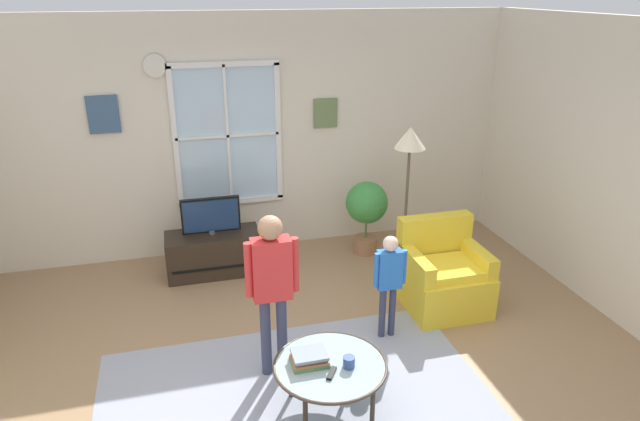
% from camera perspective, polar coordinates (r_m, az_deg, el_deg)
% --- Properties ---
extents(ground_plane, '(6.59, 6.17, 0.02)m').
position_cam_1_polar(ground_plane, '(4.71, -0.21, -17.78)').
color(ground_plane, '#9E7A56').
extents(back_wall, '(5.99, 0.17, 2.75)m').
position_cam_1_polar(back_wall, '(6.62, -6.63, 7.60)').
color(back_wall, beige).
rests_on(back_wall, ground_plane).
extents(area_rug, '(3.03, 2.13, 0.01)m').
position_cam_1_polar(area_rug, '(4.54, -2.22, -19.34)').
color(area_rug, '#999EAD').
rests_on(area_rug, ground_plane).
extents(tv_stand, '(1.02, 0.47, 0.47)m').
position_cam_1_polar(tv_stand, '(6.36, -10.74, -4.28)').
color(tv_stand, '#2D2319').
rests_on(tv_stand, ground_plane).
extents(television, '(0.63, 0.08, 0.42)m').
position_cam_1_polar(television, '(6.17, -11.03, -0.49)').
color(television, '#4C4C4C').
rests_on(television, tv_stand).
extents(armchair, '(0.76, 0.74, 0.87)m').
position_cam_1_polar(armchair, '(5.72, 12.38, -6.51)').
color(armchair, yellow).
rests_on(armchair, ground_plane).
extents(coffee_table, '(0.84, 0.84, 0.44)m').
position_cam_1_polar(coffee_table, '(4.25, 1.04, -15.61)').
color(coffee_table, '#99B2B7').
rests_on(coffee_table, ground_plane).
extents(book_stack, '(0.27, 0.20, 0.09)m').
position_cam_1_polar(book_stack, '(4.21, -1.08, -14.76)').
color(book_stack, '#5A824B').
rests_on(book_stack, coffee_table).
extents(cup, '(0.09, 0.09, 0.08)m').
position_cam_1_polar(cup, '(4.19, 2.95, -15.11)').
color(cup, '#334C8C').
rests_on(cup, coffee_table).
extents(remote_near_books, '(0.11, 0.14, 0.02)m').
position_cam_1_polar(remote_near_books, '(4.14, 1.24, -16.18)').
color(remote_near_books, black).
rests_on(remote_near_books, coffee_table).
extents(remote_near_cup, '(0.08, 0.15, 0.02)m').
position_cam_1_polar(remote_near_cup, '(4.24, 0.33, -15.06)').
color(remote_near_cup, black).
rests_on(remote_near_cup, coffee_table).
extents(person_red_shirt, '(0.42, 0.19, 1.41)m').
position_cam_1_polar(person_red_shirt, '(4.41, -4.90, -6.87)').
color(person_red_shirt, '#333851').
rests_on(person_red_shirt, ground_plane).
extents(person_blue_shirt, '(0.30, 0.14, 1.00)m').
position_cam_1_polar(person_blue_shirt, '(5.01, 7.03, -6.53)').
color(person_blue_shirt, '#333851').
rests_on(person_blue_shirt, ground_plane).
extents(potted_plant_by_window, '(0.50, 0.50, 0.89)m').
position_cam_1_polar(potted_plant_by_window, '(6.61, 4.75, 0.31)').
color(potted_plant_by_window, '#9E6B4C').
rests_on(potted_plant_by_window, ground_plane).
extents(floor_lamp, '(0.32, 0.32, 1.68)m').
position_cam_1_polar(floor_lamp, '(5.82, 9.05, 5.73)').
color(floor_lamp, black).
rests_on(floor_lamp, ground_plane).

